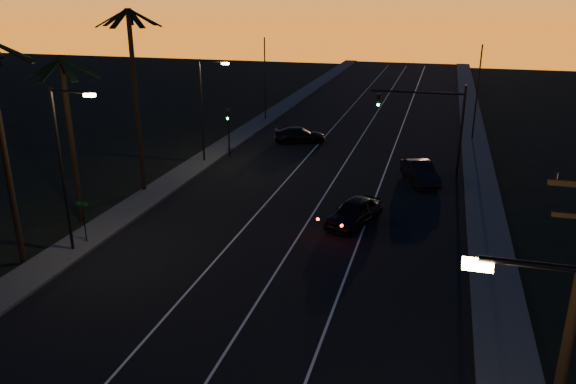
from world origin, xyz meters
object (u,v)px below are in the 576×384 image
(utility_pole, at_px, (570,328))
(lead_car, at_px, (354,212))
(cross_car, at_px, (300,135))
(right_car, at_px, (420,172))
(signal_mast, at_px, (431,113))

(utility_pole, distance_m, lead_car, 20.26)
(lead_car, relative_size, cross_car, 1.04)
(utility_pole, xyz_separation_m, cross_car, (-16.48, 36.47, -4.59))
(utility_pole, bearing_deg, cross_car, 114.31)
(utility_pole, xyz_separation_m, right_car, (-4.82, 27.18, -4.50))
(utility_pole, bearing_deg, right_car, 100.06)
(lead_car, relative_size, right_car, 1.07)
(signal_mast, distance_m, cross_car, 14.24)
(lead_car, bearing_deg, right_car, 69.42)
(utility_pole, relative_size, signal_mast, 1.41)
(utility_pole, height_order, cross_car, utility_pole)
(signal_mast, bearing_deg, right_car, -97.20)
(signal_mast, distance_m, right_car, 4.88)
(lead_car, distance_m, right_car, 9.88)
(utility_pole, xyz_separation_m, lead_car, (-8.29, 17.92, -4.50))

